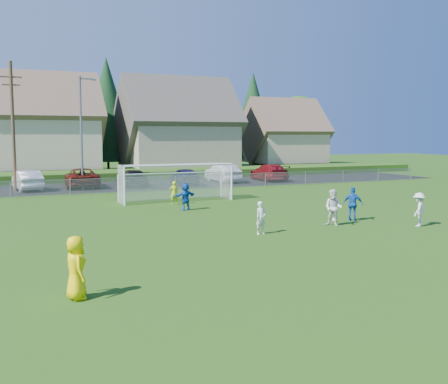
{
  "coord_description": "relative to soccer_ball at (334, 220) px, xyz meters",
  "views": [
    {
      "loc": [
        -11.0,
        -16.96,
        4.39
      ],
      "look_at": [
        0.0,
        8.0,
        1.4
      ],
      "focal_mm": 42.0,
      "sensor_mm": 36.0,
      "label": 1
    }
  ],
  "objects": [
    {
      "name": "player_white_c",
      "position": [
        2.96,
        -2.66,
        0.7
      ],
      "size": [
        1.21,
        1.06,
        1.63
      ],
      "primitive_type": "imported",
      "rotation": [
        0.0,
        0.0,
        3.68
      ],
      "color": "white",
      "rests_on": "ground"
    },
    {
      "name": "utility_pole",
      "position": [
        -14.17,
        22.28,
        5.04
      ],
      "size": [
        1.6,
        0.26,
        10.0
      ],
      "color": "#473321",
      "rests_on": "ground"
    },
    {
      "name": "streetlight",
      "position": [
        -9.12,
        21.28,
        4.73
      ],
      "size": [
        1.38,
        0.18,
        9.0
      ],
      "color": "slate",
      "rests_on": "ground"
    },
    {
      "name": "car_g",
      "position": [
        8.54,
        22.5,
        0.69
      ],
      "size": [
        2.75,
        5.67,
        1.59
      ],
      "primitive_type": "imported",
      "rotation": [
        0.0,
        0.0,
        3.04
      ],
      "color": "maroon",
      "rests_on": "ground"
    },
    {
      "name": "car_d",
      "position": [
        -4.84,
        22.26,
        0.59
      ],
      "size": [
        2.15,
        4.92,
        1.41
      ],
      "primitive_type": "imported",
      "rotation": [
        0.0,
        0.0,
        3.1
      ],
      "color": "black",
      "rests_on": "ground"
    },
    {
      "name": "player_blue_b",
      "position": [
        -5.51,
        6.94,
        0.69
      ],
      "size": [
        1.56,
        0.87,
        1.6
      ],
      "primitive_type": "imported",
      "rotation": [
        0.0,
        0.0,
        3.42
      ],
      "color": "#134DB5",
      "rests_on": "ground"
    },
    {
      "name": "soccer_ball",
      "position": [
        0.0,
        0.0,
        0.0
      ],
      "size": [
        0.22,
        0.22,
        0.22
      ],
      "primitive_type": "sphere",
      "color": "white",
      "rests_on": "ground"
    },
    {
      "name": "car_c",
      "position": [
        -8.95,
        23.07,
        0.69
      ],
      "size": [
        3.19,
        6.0,
        1.6
      ],
      "primitive_type": "imported",
      "rotation": [
        0.0,
        0.0,
        3.05
      ],
      "color": "#561209",
      "rests_on": "ground"
    },
    {
      "name": "player_white_a",
      "position": [
        -4.94,
        -1.4,
        0.62
      ],
      "size": [
        0.59,
        0.45,
        1.46
      ],
      "primitive_type": "imported",
      "rotation": [
        0.0,
        0.0,
        0.21
      ],
      "color": "white",
      "rests_on": "ground"
    },
    {
      "name": "houses_row",
      "position": [
        -2.7,
        37.74,
        7.22
      ],
      "size": [
        53.9,
        11.45,
        13.27
      ],
      "color": "tan",
      "rests_on": "ground"
    },
    {
      "name": "car_b",
      "position": [
        -13.28,
        22.42,
        0.68
      ],
      "size": [
        2.24,
        4.98,
        1.59
      ],
      "primitive_type": "imported",
      "rotation": [
        0.0,
        0.0,
        3.26
      ],
      "color": "silver",
      "rests_on": "ground"
    },
    {
      "name": "car_e",
      "position": [
        -0.4,
        21.51,
        0.65
      ],
      "size": [
        2.18,
        4.6,
        1.52
      ],
      "primitive_type": "imported",
      "rotation": [
        0.0,
        0.0,
        3.05
      ],
      "color": "#17123F",
      "rests_on": "ground"
    },
    {
      "name": "ground",
      "position": [
        -4.67,
        -4.72,
        -0.11
      ],
      "size": [
        160.0,
        160.0,
        0.0
      ],
      "primitive_type": "plane",
      "color": "#193D0C",
      "rests_on": "ground"
    },
    {
      "name": "player_blue_a",
      "position": [
        1.06,
        -0.08,
        0.75
      ],
      "size": [
        1.0,
        1.02,
        1.73
      ],
      "primitive_type": "imported",
      "rotation": [
        0.0,
        0.0,
        2.33
      ],
      "color": "#134DB5",
      "rests_on": "ground"
    },
    {
      "name": "asphalt_lot",
      "position": [
        -4.67,
        22.78,
        -0.1
      ],
      "size": [
        60.0,
        60.0,
        0.0
      ],
      "primitive_type": "plane",
      "color": "black",
      "rests_on": "ground"
    },
    {
      "name": "player_white_b",
      "position": [
        -0.76,
        -0.94,
        0.78
      ],
      "size": [
        1.04,
        1.09,
        1.77
      ],
      "primitive_type": "imported",
      "rotation": [
        0.0,
        0.0,
        -0.97
      ],
      "color": "white",
      "rests_on": "ground"
    },
    {
      "name": "chainlink_fence",
      "position": [
        -4.67,
        17.28,
        0.52
      ],
      "size": [
        52.06,
        0.06,
        1.2
      ],
      "color": "gray",
      "rests_on": "ground"
    },
    {
      "name": "tree_row",
      "position": [
        -3.63,
        44.01,
        6.8
      ],
      "size": [
        65.98,
        12.36,
        13.8
      ],
      "color": "#382616",
      "rests_on": "ground"
    },
    {
      "name": "car_f",
      "position": [
        3.79,
        22.77,
        0.71
      ],
      "size": [
        1.78,
        5.02,
        1.65
      ],
      "primitive_type": "imported",
      "rotation": [
        0.0,
        0.0,
        3.13
      ],
      "color": "silver",
      "rests_on": "ground"
    },
    {
      "name": "goalkeeper",
      "position": [
        -5.33,
        9.61,
        0.63
      ],
      "size": [
        0.56,
        0.39,
        1.48
      ],
      "primitive_type": "imported",
      "rotation": [
        0.0,
        0.0,
        3.08
      ],
      "color": "#B6D018",
      "rests_on": "ground"
    },
    {
      "name": "soccer_goal",
      "position": [
        -4.67,
        11.33,
        1.52
      ],
      "size": [
        7.42,
        1.9,
        2.5
      ],
      "color": "white",
      "rests_on": "ground"
    },
    {
      "name": "referee",
      "position": [
        -13.79,
        -7.6,
        0.75
      ],
      "size": [
        0.63,
        0.89,
        1.72
      ],
      "primitive_type": "imported",
      "rotation": [
        0.0,
        0.0,
        1.68
      ],
      "color": "#FDDE05",
      "rests_on": "ground"
    },
    {
      "name": "grass_embankment",
      "position": [
        -4.67,
        30.28,
        0.29
      ],
      "size": [
        70.0,
        6.0,
        0.8
      ],
      "primitive_type": "cube",
      "color": "#1E420F",
      "rests_on": "ground"
    }
  ]
}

